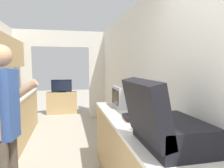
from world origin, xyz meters
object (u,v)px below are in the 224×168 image
(book_stack, at_px, (133,117))
(microwave, at_px, (128,97))
(tv_cabinet, at_px, (62,103))
(person, at_px, (5,131))
(suitcase, at_px, (163,125))
(television, at_px, (62,86))

(book_stack, bearing_deg, microwave, 78.32)
(book_stack, distance_m, tv_cabinet, 4.59)
(person, height_order, book_stack, person)
(person, bearing_deg, book_stack, -73.79)
(suitcase, relative_size, microwave, 1.39)
(television, bearing_deg, tv_cabinet, 90.00)
(tv_cabinet, bearing_deg, book_stack, -78.51)
(microwave, xyz_separation_m, tv_cabinet, (-1.05, 3.77, -0.74))
(microwave, distance_m, tv_cabinet, 3.98)
(suitcase, distance_m, tv_cabinet, 5.34)
(person, distance_m, microwave, 1.64)
(tv_cabinet, relative_size, television, 1.49)
(person, height_order, tv_cabinet, person)
(person, distance_m, tv_cabinet, 4.62)
(microwave, height_order, television, microwave)
(suitcase, height_order, tv_cabinet, suitcase)
(tv_cabinet, bearing_deg, person, -94.75)
(microwave, bearing_deg, suitcase, -96.70)
(microwave, xyz_separation_m, television, (-1.05, 3.73, -0.20))
(microwave, relative_size, television, 0.71)
(tv_cabinet, bearing_deg, suitcase, -80.43)
(suitcase, distance_m, book_stack, 0.77)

